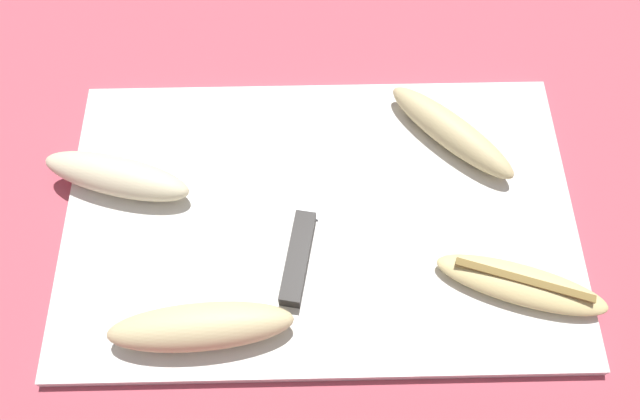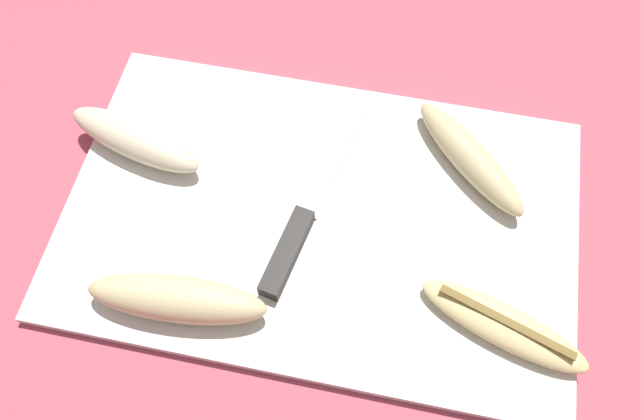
# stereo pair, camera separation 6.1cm
# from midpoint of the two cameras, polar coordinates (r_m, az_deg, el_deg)

# --- Properties ---
(ground_plane) EXTENTS (4.00, 4.00, 0.00)m
(ground_plane) POSITION_cam_midpoint_polar(r_m,az_deg,el_deg) (0.63, -2.76, -1.18)
(ground_plane) COLOR #C65160
(cutting_board) EXTENTS (0.51, 0.32, 0.01)m
(cutting_board) POSITION_cam_midpoint_polar(r_m,az_deg,el_deg) (0.63, -2.78, -0.94)
(cutting_board) COLOR white
(cutting_board) RESTS_ON ground_plane
(knife) EXTENTS (0.06, 0.24, 0.02)m
(knife) POSITION_cam_midpoint_polar(r_m,az_deg,el_deg) (0.61, -4.47, -2.52)
(knife) COLOR black
(knife) RESTS_ON cutting_board
(banana_bright_far) EXTENTS (0.16, 0.08, 0.04)m
(banana_bright_far) POSITION_cam_midpoint_polar(r_m,az_deg,el_deg) (0.66, -20.65, 2.66)
(banana_bright_far) COLOR beige
(banana_bright_far) RESTS_ON cutting_board
(banana_mellow_near) EXTENTS (0.14, 0.14, 0.03)m
(banana_mellow_near) POSITION_cam_midpoint_polar(r_m,az_deg,el_deg) (0.66, 9.33, 6.85)
(banana_mellow_near) COLOR beige
(banana_mellow_near) RESTS_ON cutting_board
(banana_golden_short) EXTENTS (0.16, 0.09, 0.02)m
(banana_golden_short) POSITION_cam_midpoint_polar(r_m,az_deg,el_deg) (0.60, 15.17, -6.90)
(banana_golden_short) COLOR #EDD689
(banana_golden_short) RESTS_ON cutting_board
(banana_ripe_center) EXTENTS (0.17, 0.05, 0.04)m
(banana_ripe_center) POSITION_cam_midpoint_polar(r_m,az_deg,el_deg) (0.58, -13.90, -10.66)
(banana_ripe_center) COLOR beige
(banana_ripe_center) RESTS_ON cutting_board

